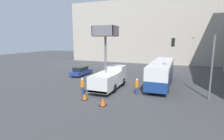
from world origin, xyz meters
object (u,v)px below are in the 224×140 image
Objects in this scene: road_worker_directing at (137,87)px; parked_car_curbside at (81,71)px; traffic_light_pole at (198,56)px; traffic_cone_near_truck at (103,102)px; city_bus at (162,71)px; road_worker_near_truck at (82,86)px; utility_truck at (109,77)px; traffic_cone_mid_road at (85,97)px.

parked_car_curbside is at bearing -96.68° from road_worker_directing.
road_worker_directing is 0.38× the size of parked_car_curbside.
traffic_cone_near_truck is at bearing -144.96° from traffic_light_pole.
city_bus is 11.09m from road_worker_near_truck.
road_worker_directing is at bearing -12.44° from utility_truck.
road_worker_near_truck is at bearing -57.90° from parked_car_curbside.
traffic_light_pole reaches higher than city_bus.
road_worker_directing is 5.81m from traffic_cone_mid_road.
city_bus is (5.63, 4.99, 0.24)m from utility_truck.
road_worker_near_truck is 4.14m from traffic_cone_near_truck.
traffic_light_pole is at bearing 65.67° from road_worker_near_truck.
utility_truck is 5.56m from traffic_cone_near_truck.
road_worker_directing is at bearing 70.69° from road_worker_near_truck.
traffic_light_pole is at bearing 126.39° from road_worker_directing.
traffic_cone_mid_road is (1.06, -1.38, -0.64)m from road_worker_near_truck.
utility_truck is 4.67m from traffic_cone_mid_road.
traffic_cone_near_truck is (3.46, -2.20, -0.60)m from road_worker_near_truck.
city_bus is 6.73× the size of road_worker_directing.
traffic_cone_near_truck is at bearing -74.25° from utility_truck.
road_worker_near_truck is 1.03× the size of road_worker_directing.
traffic_light_pole is 1.36× the size of parked_car_curbside.
utility_truck is 1.57× the size of parked_car_curbside.
utility_truck is 9.94m from traffic_light_pole.
utility_truck is 7.53m from city_bus.
traffic_light_pole is 18.52m from parked_car_curbside.
road_worker_near_truck is 6.02m from road_worker_directing.
traffic_cone_mid_road is at bearing -155.21° from traffic_light_pole.
traffic_cone_near_truck is at bearing -18.92° from traffic_cone_mid_road.
utility_truck reaches higher than road_worker_near_truck.
traffic_cone_near_truck is at bearing -50.96° from parked_car_curbside.
traffic_light_pole is 8.79× the size of traffic_cone_near_truck.
city_bus is 13.43m from parked_car_curbside.
city_bus is at bearing 55.10° from traffic_cone_mid_road.
traffic_light_pole reaches higher than road_worker_near_truck.
road_worker_directing is (3.60, -0.79, -0.68)m from utility_truck.
city_bus is at bearing -4.79° from parked_car_curbside.
city_bus is at bearing 95.45° from road_worker_near_truck.
traffic_cone_mid_road is 0.14× the size of parked_car_curbside.
road_worker_directing reaches higher than parked_car_curbside.
parked_car_curbside is (-17.24, 5.68, -3.64)m from traffic_light_pole.
traffic_light_pole is 3.57× the size of road_worker_directing.
traffic_cone_mid_road is (-4.52, -3.60, -0.60)m from road_worker_directing.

